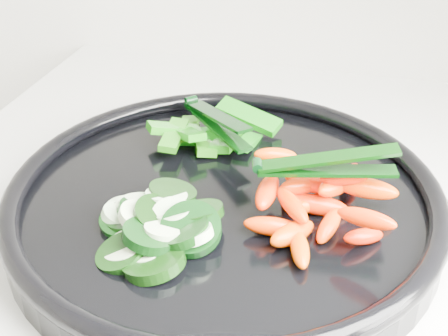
# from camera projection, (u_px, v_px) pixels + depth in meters

# --- Properties ---
(veggie_tray) EXTENTS (0.41, 0.41, 0.04)m
(veggie_tray) POSITION_uv_depth(u_px,v_px,m) (224.00, 202.00, 0.54)
(veggie_tray) COLOR black
(veggie_tray) RESTS_ON counter
(cucumber_pile) EXTENTS (0.12, 0.14, 0.04)m
(cucumber_pile) POSITION_uv_depth(u_px,v_px,m) (154.00, 223.00, 0.49)
(cucumber_pile) COLOR black
(cucumber_pile) RESTS_ON veggie_tray
(carrot_pile) EXTENTS (0.13, 0.16, 0.05)m
(carrot_pile) POSITION_uv_depth(u_px,v_px,m) (316.00, 201.00, 0.50)
(carrot_pile) COLOR #F74500
(carrot_pile) RESTS_ON veggie_tray
(pepper_pile) EXTENTS (0.13, 0.11, 0.04)m
(pepper_pile) POSITION_uv_depth(u_px,v_px,m) (209.00, 133.00, 0.62)
(pepper_pile) COLOR #156309
(pepper_pile) RESTS_ON veggie_tray
(tong_carrot) EXTENTS (0.11, 0.04, 0.02)m
(tong_carrot) POSITION_uv_depth(u_px,v_px,m) (323.00, 165.00, 0.49)
(tong_carrot) COLOR black
(tong_carrot) RESTS_ON carrot_pile
(tong_pepper) EXTENTS (0.09, 0.09, 0.02)m
(tong_pepper) POSITION_uv_depth(u_px,v_px,m) (215.00, 119.00, 0.60)
(tong_pepper) COLOR black
(tong_pepper) RESTS_ON pepper_pile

